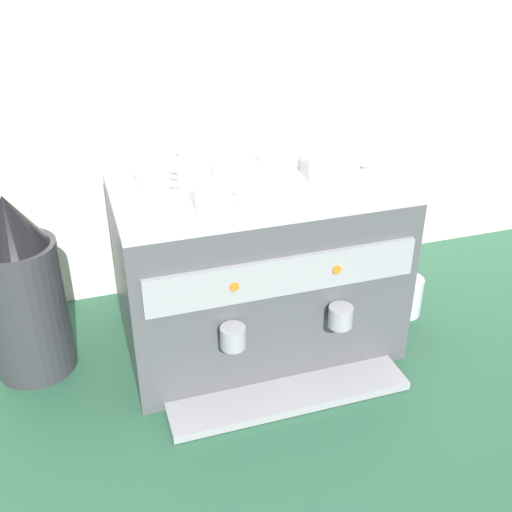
# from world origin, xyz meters

# --- Properties ---
(ground_plane) EXTENTS (4.00, 4.00, 0.00)m
(ground_plane) POSITION_xyz_m (0.00, 0.00, 0.00)
(ground_plane) COLOR #28563D
(tiled_backsplash_wall) EXTENTS (2.80, 0.03, 1.06)m
(tiled_backsplash_wall) POSITION_xyz_m (0.00, 0.35, 0.53)
(tiled_backsplash_wall) COLOR silver
(tiled_backsplash_wall) RESTS_ON ground_plane
(espresso_machine) EXTENTS (0.67, 0.51, 0.45)m
(espresso_machine) POSITION_xyz_m (0.00, -0.00, 0.22)
(espresso_machine) COLOR #4C4C51
(espresso_machine) RESTS_ON ground_plane
(ceramic_cup_0) EXTENTS (0.11, 0.08, 0.06)m
(ceramic_cup_0) POSITION_xyz_m (-0.13, -0.12, 0.48)
(ceramic_cup_0) COLOR silver
(ceramic_cup_0) RESTS_ON espresso_machine
(ceramic_cup_1) EXTENTS (0.09, 0.10, 0.07)m
(ceramic_cup_1) POSITION_xyz_m (0.24, 0.02, 0.48)
(ceramic_cup_1) COLOR silver
(ceramic_cup_1) RESTS_ON espresso_machine
(ceramic_cup_2) EXTENTS (0.12, 0.09, 0.08)m
(ceramic_cup_2) POSITION_xyz_m (0.16, -0.04, 0.49)
(ceramic_cup_2) COLOR silver
(ceramic_cup_2) RESTS_ON espresso_machine
(ceramic_cup_3) EXTENTS (0.10, 0.10, 0.08)m
(ceramic_cup_3) POSITION_xyz_m (-0.13, 0.12, 0.49)
(ceramic_cup_3) COLOR silver
(ceramic_cup_3) RESTS_ON espresso_machine
(ceramic_cup_4) EXTENTS (0.11, 0.07, 0.07)m
(ceramic_cup_4) POSITION_xyz_m (-0.23, 0.02, 0.48)
(ceramic_cup_4) COLOR silver
(ceramic_cup_4) RESTS_ON espresso_machine
(ceramic_bowl_0) EXTENTS (0.10, 0.10, 0.04)m
(ceramic_bowl_0) POSITION_xyz_m (0.09, 0.08, 0.47)
(ceramic_bowl_0) COLOR white
(ceramic_bowl_0) RESTS_ON espresso_machine
(ceramic_bowl_1) EXTENTS (0.09, 0.09, 0.04)m
(ceramic_bowl_1) POSITION_xyz_m (-0.04, 0.04, 0.46)
(ceramic_bowl_1) COLOR white
(ceramic_bowl_1) RESTS_ON espresso_machine
(coffee_grinder) EXTENTS (0.19, 0.19, 0.46)m
(coffee_grinder) POSITION_xyz_m (-0.56, 0.06, 0.22)
(coffee_grinder) COLOR #333338
(coffee_grinder) RESTS_ON ground_plane
(milk_pitcher) EXTENTS (0.09, 0.09, 0.11)m
(milk_pitcher) POSITION_xyz_m (0.44, -0.01, 0.06)
(milk_pitcher) COLOR #B7B7BC
(milk_pitcher) RESTS_ON ground_plane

